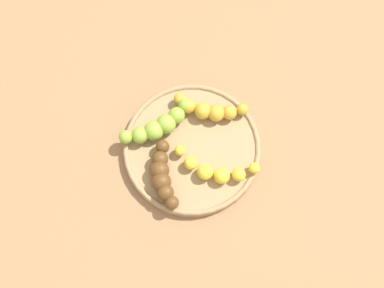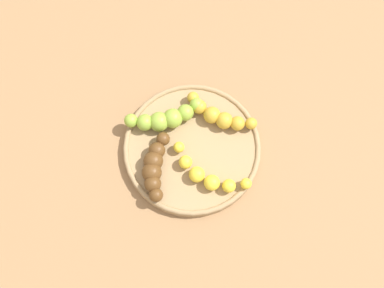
{
  "view_description": "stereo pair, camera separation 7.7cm",
  "coord_description": "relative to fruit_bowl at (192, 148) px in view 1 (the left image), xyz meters",
  "views": [
    {
      "loc": [
        -0.28,
        0.02,
        0.89
      ],
      "look_at": [
        0.0,
        0.0,
        0.04
      ],
      "focal_mm": 46.31,
      "sensor_mm": 36.0,
      "label": 1
    },
    {
      "loc": [
        -0.28,
        -0.05,
        0.89
      ],
      "look_at": [
        0.0,
        0.0,
        0.04
      ],
      "focal_mm": 46.31,
      "sensor_mm": 36.0,
      "label": 2
    }
  ],
  "objects": [
    {
      "name": "banana_spotted",
      "position": [
        0.06,
        -0.04,
        0.02
      ],
      "size": [
        0.06,
        0.14,
        0.03
      ],
      "rotation": [
        0.0,
        0.0,
        2.88
      ],
      "color": "gold",
      "rests_on": "fruit_bowl"
    },
    {
      "name": "fruit_bowl",
      "position": [
        0.0,
        0.0,
        0.0
      ],
      "size": [
        0.26,
        0.26,
        0.02
      ],
      "color": "#A08259",
      "rests_on": "ground_plane"
    },
    {
      "name": "ground_plane",
      "position": [
        0.0,
        0.0,
        -0.01
      ],
      "size": [
        2.4,
        2.4,
        0.0
      ],
      "primitive_type": "plane",
      "color": "#936D47"
    },
    {
      "name": "banana_yellow",
      "position": [
        -0.05,
        -0.04,
        0.02
      ],
      "size": [
        0.08,
        0.15,
        0.03
      ],
      "rotation": [
        0.0,
        0.0,
        2.81
      ],
      "color": "yellow",
      "rests_on": "fruit_bowl"
    },
    {
      "name": "banana_green",
      "position": [
        0.04,
        0.06,
        0.03
      ],
      "size": [
        0.08,
        0.14,
        0.04
      ],
      "rotation": [
        0.0,
        0.0,
        3.59
      ],
      "color": "#8CAD38",
      "rests_on": "fruit_bowl"
    },
    {
      "name": "banana_overripe",
      "position": [
        -0.05,
        0.06,
        0.03
      ],
      "size": [
        0.13,
        0.05,
        0.04
      ],
      "rotation": [
        0.0,
        0.0,
        1.66
      ],
      "color": "#593819",
      "rests_on": "fruit_bowl"
    }
  ]
}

